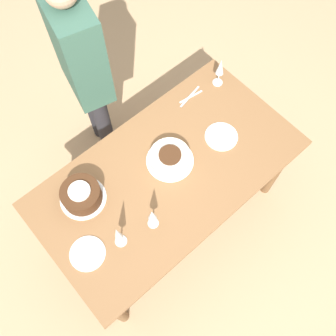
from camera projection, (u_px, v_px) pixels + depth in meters
ground_plane at (168, 214)px, 2.84m from camera, size 12.00×12.00×0.00m
dining_table at (168, 180)px, 2.25m from camera, size 1.55×0.84×0.77m
cake_center_white at (170, 158)px, 2.14m from camera, size 0.28×0.28×0.08m
cake_front_chocolate at (81, 195)px, 2.03m from camera, size 0.26×0.26×0.12m
wine_glass_near at (152, 216)px, 1.89m from camera, size 0.06×0.06×0.20m
wine_glass_far at (118, 234)px, 1.84m from camera, size 0.06×0.06×0.22m
wine_glass_extra at (220, 68)px, 2.28m from camera, size 0.06×0.06×0.21m
dessert_plate_left at (221, 137)px, 2.24m from camera, size 0.20×0.20×0.01m
dessert_plate_right at (88, 254)px, 1.94m from camera, size 0.19×0.19×0.01m
fork_pile at (190, 97)px, 2.36m from camera, size 0.20×0.05×0.01m
person_cutting at (83, 66)px, 2.26m from camera, size 0.31×0.44×1.56m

